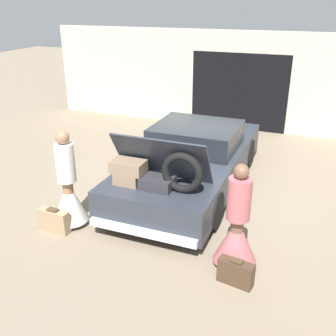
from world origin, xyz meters
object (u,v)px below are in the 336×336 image
object	(u,v)px
suitcase_beside_right_person	(236,272)
suitcase_beside_left_person	(54,221)
car	(191,160)
person_right	(237,231)
person_left	(69,192)

from	to	relation	value
suitcase_beside_right_person	suitcase_beside_left_person	bearing A→B (deg)	176.63
car	person_right	world-z (taller)	car
person_right	person_left	bearing A→B (deg)	93.83
person_right	suitcase_beside_right_person	size ratio (longest dim) A/B	3.12
suitcase_beside_left_person	suitcase_beside_right_person	distance (m)	3.11
car	suitcase_beside_right_person	world-z (taller)	car
car	suitcase_beside_left_person	size ratio (longest dim) A/B	8.71
car	suitcase_beside_left_person	bearing A→B (deg)	-122.01
suitcase_beside_left_person	suitcase_beside_right_person	xyz separation A→B (m)	(3.10, -0.18, -0.02)
suitcase_beside_left_person	person_right	bearing A→B (deg)	4.42
suitcase_beside_left_person	person_left	bearing A→B (deg)	68.61
person_right	car	bearing A→B (deg)	37.80
person_left	person_right	world-z (taller)	person_left
car	suitcase_beside_left_person	xyz separation A→B (m)	(-1.55, -2.49, -0.38)
car	suitcase_beside_right_person	size ratio (longest dim) A/B	9.35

